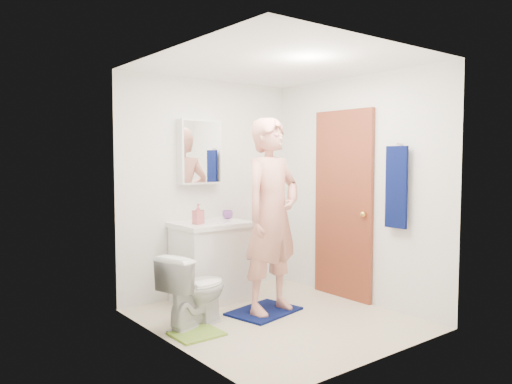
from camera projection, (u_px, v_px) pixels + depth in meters
floor at (277, 320)px, 4.75m from camera, size 2.20×2.40×0.02m
ceiling at (278, 63)px, 4.58m from camera, size 2.20×2.40×0.02m
wall_back at (208, 188)px, 5.62m from camera, size 2.20×0.02×2.40m
wall_front at (383, 203)px, 3.71m from camera, size 2.20×0.02×2.40m
wall_left at (172, 200)px, 3.99m from camera, size 0.02×2.40×2.40m
wall_right at (356, 189)px, 5.35m from camera, size 0.02×2.40×2.40m
vanity_cabinet at (212, 264)px, 5.35m from camera, size 0.75×0.55×0.80m
countertop at (211, 224)px, 5.32m from camera, size 0.79×0.59×0.05m
sink_basin at (211, 223)px, 5.32m from camera, size 0.40×0.40×0.03m
faucet at (202, 215)px, 5.46m from camera, size 0.03×0.03×0.12m
medicine_cabinet at (200, 152)px, 5.44m from camera, size 0.50×0.12×0.70m
mirror_panel at (203, 152)px, 5.39m from camera, size 0.46×0.01×0.66m
door at (343, 205)px, 5.45m from camera, size 0.05×0.80×2.05m
door_knob at (363, 214)px, 5.18m from camera, size 0.07×0.07×0.07m
towel at (396, 187)px, 4.84m from camera, size 0.03×0.24×0.80m
towel_hook at (400, 144)px, 4.84m from camera, size 0.06×0.02×0.02m
toilet at (195, 289)px, 4.54m from camera, size 0.75×0.55×0.68m
bath_mat at (264, 311)px, 4.95m from camera, size 0.76×0.61×0.02m
green_rug at (197, 334)px, 4.32m from camera, size 0.41×0.35×0.02m
soap_dispenser at (198, 214)px, 5.15m from camera, size 0.10×0.10×0.21m
toothbrush_cup at (227, 215)px, 5.60m from camera, size 0.15×0.15×0.09m
man at (272, 215)px, 4.87m from camera, size 0.75×0.55×1.90m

